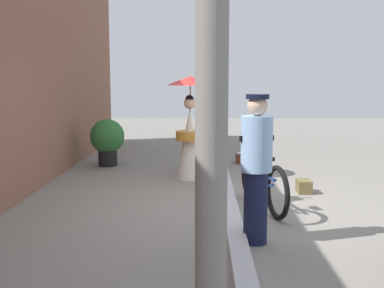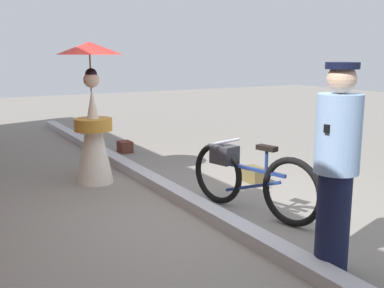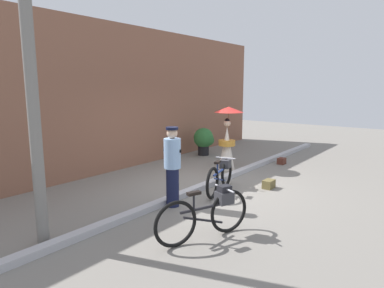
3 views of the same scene
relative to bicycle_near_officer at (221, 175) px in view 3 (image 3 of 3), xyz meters
name	(u,v)px [view 3 (image 3 of 3)]	position (x,y,z in m)	size (l,w,h in m)	color
ground_plane	(209,186)	(0.18, 0.44, -0.39)	(30.00, 30.00, 0.00)	gray
building_wall	(119,98)	(0.18, 3.67, 1.69)	(14.00, 0.40, 4.16)	brown
sidewalk_curb	(209,184)	(0.18, 0.44, -0.33)	(14.00, 0.20, 0.12)	#B2B2B7
bicycle_near_officer	(221,175)	(0.00, 0.00, 0.00)	(1.66, 0.57, 0.77)	black
bicycle_far_side	(208,212)	(-2.19, -1.17, 0.04)	(1.65, 0.70, 0.83)	black
person_officer	(172,165)	(-1.42, 0.24, 0.47)	(0.34, 0.38, 1.62)	#141938
person_with_parasol	(227,137)	(1.96, 1.05, 0.55)	(0.85, 0.85, 1.83)	silver
potted_plant_by_door	(204,140)	(3.20, 2.77, 0.16)	(0.72, 0.70, 0.97)	black
backpack_on_pavement	(269,184)	(0.91, -0.79, -0.29)	(0.32, 0.21, 0.20)	brown
backpack_spare	(282,161)	(3.53, 0.00, -0.29)	(0.26, 0.21, 0.19)	#592D23
utility_pole	(32,87)	(-3.89, 0.76, 2.01)	(0.18, 0.18, 4.80)	slate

